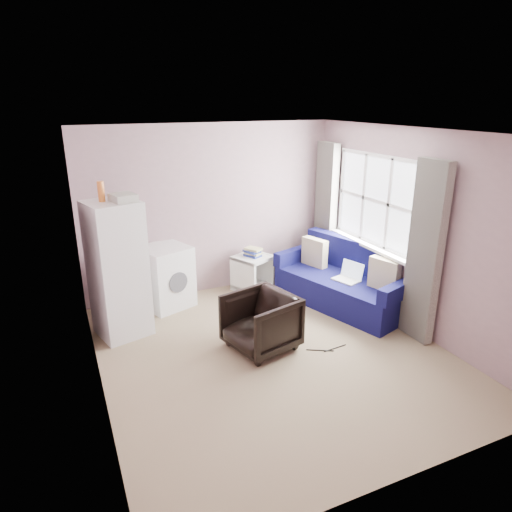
{
  "coord_description": "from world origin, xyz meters",
  "views": [
    {
      "loc": [
        -2.09,
        -4.18,
        2.82
      ],
      "look_at": [
        0.05,
        0.6,
        1.0
      ],
      "focal_mm": 32.0,
      "sensor_mm": 36.0,
      "label": 1
    }
  ],
  "objects_px": {
    "armchair": "(261,320)",
    "washing_machine": "(165,275)",
    "fridge": "(118,269)",
    "side_table": "(253,270)",
    "sofa": "(346,282)"
  },
  "relations": [
    {
      "from": "fridge",
      "to": "washing_machine",
      "type": "bearing_deg",
      "value": 24.68
    },
    {
      "from": "armchair",
      "to": "fridge",
      "type": "bearing_deg",
      "value": -141.0
    },
    {
      "from": "fridge",
      "to": "sofa",
      "type": "height_order",
      "value": "fridge"
    },
    {
      "from": "armchair",
      "to": "washing_machine",
      "type": "xyz_separation_m",
      "value": [
        -0.73,
        1.63,
        0.09
      ]
    },
    {
      "from": "armchair",
      "to": "washing_machine",
      "type": "height_order",
      "value": "washing_machine"
    },
    {
      "from": "armchair",
      "to": "washing_machine",
      "type": "bearing_deg",
      "value": -170.33
    },
    {
      "from": "washing_machine",
      "to": "sofa",
      "type": "distance_m",
      "value": 2.57
    },
    {
      "from": "armchair",
      "to": "washing_machine",
      "type": "relative_size",
      "value": 0.85
    },
    {
      "from": "armchair",
      "to": "fridge",
      "type": "distance_m",
      "value": 1.84
    },
    {
      "from": "side_table",
      "to": "sofa",
      "type": "height_order",
      "value": "sofa"
    },
    {
      "from": "side_table",
      "to": "sofa",
      "type": "xyz_separation_m",
      "value": [
        1.02,
        -1.01,
        0.0
      ]
    },
    {
      "from": "armchair",
      "to": "side_table",
      "type": "distance_m",
      "value": 1.77
    },
    {
      "from": "washing_machine",
      "to": "side_table",
      "type": "bearing_deg",
      "value": -19.07
    },
    {
      "from": "washing_machine",
      "to": "sofa",
      "type": "xyz_separation_m",
      "value": [
        2.37,
        -0.99,
        -0.14
      ]
    },
    {
      "from": "fridge",
      "to": "washing_machine",
      "type": "relative_size",
      "value": 2.2
    }
  ]
}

